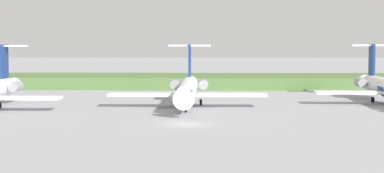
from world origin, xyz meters
TOP-DOWN VIEW (x-y plane):
  - ground_plane at (0.00, 30.00)m, footprint 500.00×500.00m
  - grass_berm at (0.00, 60.02)m, footprint 320.00×20.00m
  - regional_jet_third at (-0.67, 20.58)m, footprint 22.81×31.00m

SIDE VIEW (x-z plane):
  - ground_plane at x=0.00m, z-range 0.00..0.00m
  - grass_berm at x=0.00m, z-range 0.00..2.40m
  - regional_jet_third at x=-0.67m, z-range -1.96..7.04m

